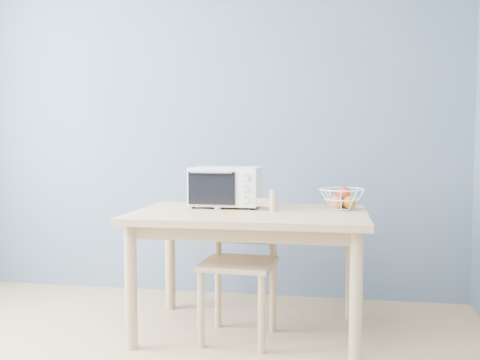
% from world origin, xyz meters
% --- Properties ---
extents(room, '(4.01, 4.51, 2.61)m').
position_xyz_m(room, '(0.00, 0.00, 1.30)').
color(room, tan).
rests_on(room, ground).
extents(dining_table, '(1.40, 0.90, 0.75)m').
position_xyz_m(dining_table, '(0.52, 1.42, 0.65)').
color(dining_table, tan).
rests_on(dining_table, ground).
extents(toaster_oven, '(0.44, 0.33, 0.26)m').
position_xyz_m(toaster_oven, '(0.32, 1.61, 0.89)').
color(toaster_oven, silver).
rests_on(toaster_oven, dining_table).
extents(fruit_basket, '(0.30, 0.30, 0.14)m').
position_xyz_m(fruit_basket, '(1.07, 1.60, 0.82)').
color(fruit_basket, white).
rests_on(fruit_basket, dining_table).
extents(dining_chair, '(0.44, 0.44, 0.88)m').
position_xyz_m(dining_chair, '(0.48, 1.34, 0.43)').
color(dining_chair, tan).
rests_on(dining_chair, ground).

